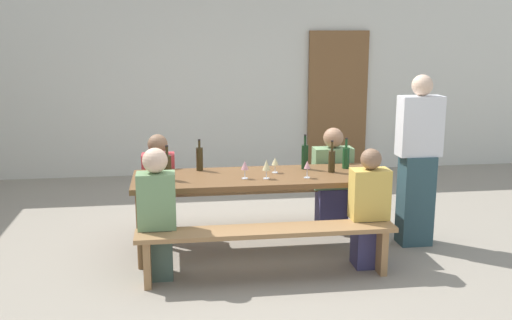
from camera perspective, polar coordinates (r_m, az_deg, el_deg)
The scene contains 21 objects.
ground_plane at distance 5.87m, azimuth 0.00°, elevation -8.61°, with size 24.00×24.00×0.00m, color gray.
back_wall at distance 8.81m, azimuth -3.04°, elevation 9.11°, with size 14.00×0.20×3.20m, color silver.
wooden_door at distance 9.03m, azimuth 7.85°, elevation 5.58°, with size 0.90×0.06×2.10m, color brown.
tasting_table at distance 5.67m, azimuth 0.00°, elevation -2.22°, with size 2.33×0.77×0.75m.
bench_near at distance 5.11m, azimuth 1.07°, elevation -7.56°, with size 2.23×0.30×0.45m.
bench_far at distance 6.41m, azimuth -0.85°, elevation -3.40°, with size 2.23×0.30×0.45m.
wine_bottle_0 at distance 5.98m, azimuth 8.66°, elevation 0.26°, with size 0.07×0.07×0.31m.
wine_bottle_1 at distance 5.84m, azimuth -5.46°, elevation 0.16°, with size 0.07×0.07×0.31m.
wine_bottle_2 at distance 5.52m, azimuth -8.54°, elevation -0.66°, with size 0.08×0.08×0.33m.
wine_bottle_3 at distance 5.90m, azimuth 4.73°, elevation 0.37°, with size 0.07×0.07×0.35m.
wine_bottle_4 at distance 5.79m, azimuth 7.31°, elevation -0.07°, with size 0.07×0.07×0.32m.
wine_glass_0 at distance 5.73m, azimuth 1.85°, elevation -0.20°, with size 0.07×0.07×0.15m.
wine_glass_1 at distance 5.54m, azimuth 4.96°, elevation -0.54°, with size 0.06×0.06×0.16m.
wine_glass_2 at distance 5.49m, azimuth -1.09°, elevation -0.58°, with size 0.07×0.07×0.17m.
wine_glass_3 at distance 5.49m, azimuth 1.01°, elevation -0.54°, with size 0.08×0.08×0.18m.
wine_glass_4 at distance 5.49m, azimuth -9.64°, elevation -0.97°, with size 0.07×0.07×0.15m.
seated_guest_near_0 at distance 5.14m, azimuth -9.52°, elevation -5.29°, with size 0.32×0.24×1.15m.
seated_guest_near_1 at distance 5.42m, azimuth 10.82°, elevation -4.86°, with size 0.34×0.24×1.09m.
seated_guest_far_0 at distance 6.18m, azimuth -9.32°, elevation -2.66°, with size 0.33×0.24×1.08m.
seated_guest_far_1 at distance 6.39m, azimuth 7.34°, elevation -2.05°, with size 0.41×0.24×1.10m.
standing_host at distance 6.02m, azimuth 15.31°, elevation -0.38°, with size 0.42×0.24×1.69m.
Camera 1 is at (-0.76, -5.43, 2.11)m, focal length 41.52 mm.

